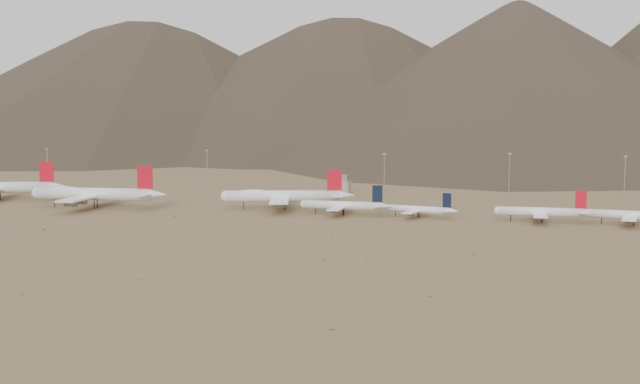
% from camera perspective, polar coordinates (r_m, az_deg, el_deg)
% --- Properties ---
extents(ground, '(3000.00, 3000.00, 0.00)m').
position_cam_1_polar(ground, '(383.79, -6.65, -1.91)').
color(ground, '#987B4E').
rests_on(ground, ground).
extents(mountain_ridge, '(4400.00, 1000.00, 300.00)m').
position_cam_1_polar(mountain_ridge, '(1266.16, 8.17, 10.33)').
color(mountain_ridge, '#47382A').
rests_on(mountain_ridge, ground).
extents(widebody_centre, '(75.80, 58.38, 22.51)m').
position_cam_1_polar(widebody_centre, '(436.38, -15.79, -0.12)').
color(widebody_centre, white).
rests_on(widebody_centre, ground).
extents(widebody_east, '(68.54, 54.12, 20.82)m').
position_cam_1_polar(widebody_east, '(415.35, -2.63, -0.28)').
color(widebody_east, white).
rests_on(widebody_east, ground).
extents(narrowbody_a, '(46.20, 32.96, 15.25)m').
position_cam_1_polar(narrowbody_a, '(393.45, 1.73, -0.96)').
color(narrowbody_a, white).
rests_on(narrowbody_a, ground).
extents(narrowbody_b, '(37.70, 27.68, 12.61)m').
position_cam_1_polar(narrowbody_b, '(386.89, 7.07, -1.24)').
color(narrowbody_b, white).
rests_on(narrowbody_b, ground).
extents(narrowbody_c, '(45.97, 32.88, 15.16)m').
position_cam_1_polar(narrowbody_c, '(382.96, 15.59, -1.37)').
color(narrowbody_c, white).
rests_on(narrowbody_c, ground).
extents(narrowbody_d, '(44.28, 32.30, 14.71)m').
position_cam_1_polar(narrowbody_d, '(384.71, 21.50, -1.55)').
color(narrowbody_d, white).
rests_on(narrowbody_d, ground).
extents(control_tower, '(8.00, 8.00, 12.00)m').
position_cam_1_polar(control_tower, '(489.00, 1.66, 0.45)').
color(control_tower, '#9D8B6A').
rests_on(control_tower, ground).
extents(mast_far_west, '(2.00, 0.60, 25.70)m').
position_cam_1_polar(mast_far_west, '(570.04, -18.81, 1.81)').
color(mast_far_west, gray).
rests_on(mast_far_west, ground).
extents(mast_west, '(2.00, 0.60, 25.70)m').
position_cam_1_polar(mast_west, '(522.39, -8.03, 1.72)').
color(mast_west, gray).
rests_on(mast_west, ground).
extents(mast_centre, '(2.00, 0.60, 25.70)m').
position_cam_1_polar(mast_centre, '(479.40, 4.59, 1.39)').
color(mast_centre, gray).
rests_on(mast_centre, ground).
extents(mast_east, '(2.00, 0.60, 25.70)m').
position_cam_1_polar(mast_east, '(496.01, 13.31, 1.40)').
color(mast_east, gray).
rests_on(mast_east, ground).
extents(mast_far_east, '(2.00, 0.60, 25.70)m').
position_cam_1_polar(mast_far_east, '(487.20, 20.85, 1.09)').
color(mast_far_east, gray).
rests_on(mast_far_east, ground).
extents(desert_scrub, '(446.16, 178.25, 0.85)m').
position_cam_1_polar(desert_scrub, '(309.01, -16.58, -3.98)').
color(desert_scrub, olive).
rests_on(desert_scrub, ground).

